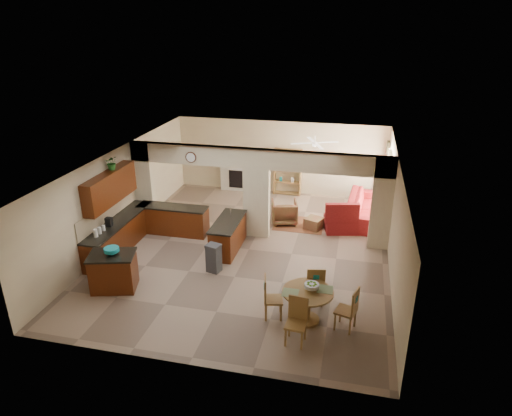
% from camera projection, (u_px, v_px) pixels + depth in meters
% --- Properties ---
extents(floor, '(10.00, 10.00, 0.00)m').
position_uv_depth(floor, '(249.00, 249.00, 13.49)').
color(floor, gray).
rests_on(floor, ground).
extents(ceiling, '(10.00, 10.00, 0.00)m').
position_uv_depth(ceiling, '(248.00, 158.00, 12.42)').
color(ceiling, white).
rests_on(ceiling, wall_back).
extents(wall_back, '(8.00, 0.00, 8.00)m').
position_uv_depth(wall_back, '(280.00, 157.00, 17.46)').
color(wall_back, beige).
rests_on(wall_back, floor).
extents(wall_front, '(8.00, 0.00, 8.00)m').
position_uv_depth(wall_front, '(185.00, 305.00, 8.46)').
color(wall_front, beige).
rests_on(wall_front, floor).
extents(wall_left, '(0.00, 10.00, 10.00)m').
position_uv_depth(wall_left, '(120.00, 194.00, 13.78)').
color(wall_left, beige).
rests_on(wall_left, floor).
extents(wall_right, '(0.00, 10.00, 10.00)m').
position_uv_depth(wall_right, '(394.00, 218.00, 12.13)').
color(wall_right, beige).
rests_on(wall_right, floor).
extents(partition_left_pier, '(0.60, 0.25, 2.80)m').
position_uv_depth(partition_left_pier, '(144.00, 184.00, 14.62)').
color(partition_left_pier, beige).
rests_on(partition_left_pier, floor).
extents(partition_center_pier, '(0.80, 0.25, 2.20)m').
position_uv_depth(partition_center_pier, '(256.00, 203.00, 13.97)').
color(partition_center_pier, beige).
rests_on(partition_center_pier, floor).
extents(partition_right_pier, '(0.60, 0.25, 2.80)m').
position_uv_depth(partition_right_pier, '(382.00, 204.00, 13.09)').
color(partition_right_pier, beige).
rests_on(partition_right_pier, floor).
extents(partition_header, '(8.00, 0.25, 0.60)m').
position_uv_depth(partition_header, '(256.00, 159.00, 13.44)').
color(partition_header, beige).
rests_on(partition_header, partition_center_pier).
extents(kitchen_counter, '(2.52, 3.29, 1.48)m').
position_uv_depth(kitchen_counter, '(142.00, 228.00, 13.77)').
color(kitchen_counter, '#431507').
rests_on(kitchen_counter, floor).
extents(upper_cabinets, '(0.35, 2.40, 0.90)m').
position_uv_depth(upper_cabinets, '(110.00, 188.00, 12.83)').
color(upper_cabinets, '#431507').
rests_on(upper_cabinets, wall_left).
extents(peninsula, '(0.70, 1.85, 0.91)m').
position_uv_depth(peninsula, '(228.00, 235.00, 13.34)').
color(peninsula, '#431507').
rests_on(peninsula, floor).
extents(wall_clock, '(0.34, 0.03, 0.34)m').
position_uv_depth(wall_clock, '(191.00, 157.00, 13.73)').
color(wall_clock, '#4E281A').
rests_on(wall_clock, partition_header).
extents(rug, '(1.60, 1.30, 0.01)m').
position_uv_depth(rug, '(299.00, 224.00, 15.13)').
color(rug, brown).
rests_on(rug, floor).
extents(fireplace, '(1.60, 0.35, 1.20)m').
position_uv_depth(fireplace, '(239.00, 175.00, 17.94)').
color(fireplace, beige).
rests_on(fireplace, floor).
extents(shelving_unit, '(1.00, 0.32, 1.80)m').
position_uv_depth(shelving_unit, '(288.00, 172.00, 17.42)').
color(shelving_unit, brown).
rests_on(shelving_unit, floor).
extents(window_a, '(0.02, 0.90, 1.90)m').
position_uv_depth(window_a, '(389.00, 195.00, 14.28)').
color(window_a, white).
rests_on(window_a, wall_right).
extents(window_b, '(0.02, 0.90, 1.90)m').
position_uv_depth(window_b, '(387.00, 178.00, 15.81)').
color(window_b, white).
rests_on(window_b, wall_right).
extents(glazed_door, '(0.02, 0.70, 2.10)m').
position_uv_depth(glazed_door, '(387.00, 190.00, 15.11)').
color(glazed_door, white).
rests_on(glazed_door, wall_right).
extents(drape_a_left, '(0.10, 0.28, 2.30)m').
position_uv_depth(drape_a_left, '(388.00, 202.00, 13.75)').
color(drape_a_left, '#42221A').
rests_on(drape_a_left, wall_right).
extents(drape_a_right, '(0.10, 0.28, 2.30)m').
position_uv_depth(drape_a_right, '(387.00, 189.00, 14.83)').
color(drape_a_right, '#42221A').
rests_on(drape_a_right, wall_right).
extents(drape_b_left, '(0.10, 0.28, 2.30)m').
position_uv_depth(drape_b_left, '(386.00, 184.00, 15.28)').
color(drape_b_left, '#42221A').
rests_on(drape_b_left, wall_right).
extents(drape_b_right, '(0.10, 0.28, 2.30)m').
position_uv_depth(drape_b_right, '(385.00, 173.00, 16.36)').
color(drape_b_right, '#42221A').
rests_on(drape_b_right, wall_right).
extents(ceiling_fan, '(1.00, 1.00, 0.10)m').
position_uv_depth(ceiling_fan, '(315.00, 143.00, 14.90)').
color(ceiling_fan, white).
rests_on(ceiling_fan, ceiling).
extents(kitchen_island, '(1.28, 1.06, 0.96)m').
position_uv_depth(kitchen_island, '(114.00, 271.00, 11.37)').
color(kitchen_island, '#431507').
rests_on(kitchen_island, floor).
extents(teal_bowl, '(0.37, 0.37, 0.17)m').
position_uv_depth(teal_bowl, '(112.00, 251.00, 11.17)').
color(teal_bowl, teal).
rests_on(teal_bowl, kitchen_island).
extents(trash_can, '(0.41, 0.37, 0.73)m').
position_uv_depth(trash_can, '(214.00, 259.00, 12.19)').
color(trash_can, '#323235').
rests_on(trash_can, floor).
extents(dining_table, '(1.14, 1.14, 0.78)m').
position_uv_depth(dining_table, '(307.00, 301.00, 10.11)').
color(dining_table, brown).
rests_on(dining_table, floor).
extents(fruit_bowl, '(0.32, 0.32, 0.17)m').
position_uv_depth(fruit_bowl, '(312.00, 286.00, 10.03)').
color(fruit_bowl, '#5BAD25').
rests_on(fruit_bowl, dining_table).
extents(sofa, '(2.88, 1.29, 0.82)m').
position_uv_depth(sofa, '(365.00, 208.00, 15.40)').
color(sofa, maroon).
rests_on(sofa, floor).
extents(chaise, '(1.22, 1.08, 0.42)m').
position_uv_depth(chaise, '(341.00, 224.00, 14.65)').
color(chaise, maroon).
rests_on(chaise, floor).
extents(armchair, '(1.00, 1.02, 0.76)m').
position_uv_depth(armchair, '(284.00, 212.00, 15.13)').
color(armchair, maroon).
rests_on(armchair, floor).
extents(ottoman, '(0.66, 0.66, 0.37)m').
position_uv_depth(ottoman, '(314.00, 223.00, 14.77)').
color(ottoman, maroon).
rests_on(ottoman, floor).
extents(plant, '(0.46, 0.43, 0.41)m').
position_uv_depth(plant, '(112.00, 163.00, 12.80)').
color(plant, '#164C14').
rests_on(plant, upper_cabinets).
extents(chair_north, '(0.49, 0.49, 1.02)m').
position_uv_depth(chair_north, '(315.00, 285.00, 10.67)').
color(chair_north, brown).
rests_on(chair_north, floor).
extents(chair_east, '(0.52, 0.52, 1.02)m').
position_uv_depth(chair_east, '(350.00, 308.00, 9.80)').
color(chair_east, brown).
rests_on(chair_east, floor).
extents(chair_south, '(0.45, 0.45, 1.02)m').
position_uv_depth(chair_south, '(297.00, 318.00, 9.47)').
color(chair_south, brown).
rests_on(chair_south, floor).
extents(chair_west, '(0.50, 0.50, 1.02)m').
position_uv_depth(chair_west, '(270.00, 296.00, 10.25)').
color(chair_west, brown).
rests_on(chair_west, floor).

